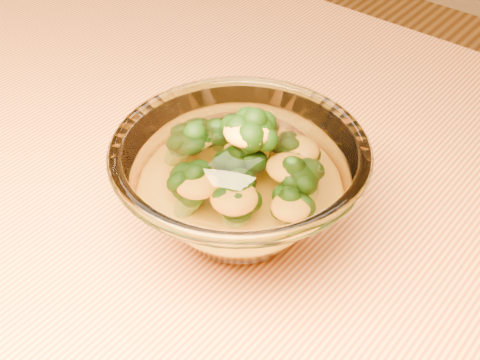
% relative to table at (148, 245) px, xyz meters
% --- Properties ---
extents(table, '(1.20, 0.80, 0.75)m').
position_rel_table_xyz_m(table, '(0.00, 0.00, 0.00)').
color(table, gold).
rests_on(table, ground).
extents(glass_bowl, '(0.20, 0.20, 0.09)m').
position_rel_table_xyz_m(glass_bowl, '(0.12, 0.00, 0.15)').
color(glass_bowl, white).
rests_on(glass_bowl, table).
extents(cheese_sauce, '(0.12, 0.12, 0.03)m').
position_rel_table_xyz_m(cheese_sauce, '(0.12, 0.00, 0.13)').
color(cheese_sauce, '#EBA213').
rests_on(cheese_sauce, glass_bowl).
extents(broccoli_heap, '(0.13, 0.12, 0.08)m').
position_rel_table_xyz_m(broccoli_heap, '(0.11, 0.01, 0.16)').
color(broccoli_heap, black).
rests_on(broccoli_heap, cheese_sauce).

